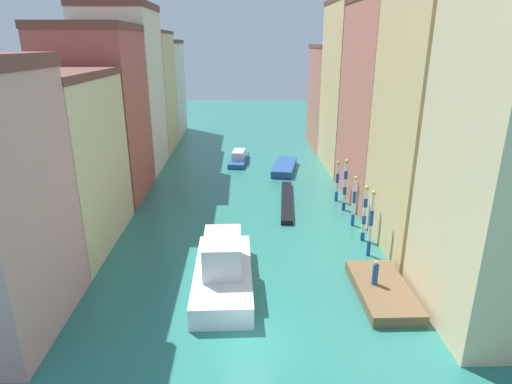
{
  "coord_description": "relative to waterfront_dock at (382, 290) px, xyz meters",
  "views": [
    {
      "loc": [
        -0.25,
        -18.24,
        14.73
      ],
      "look_at": [
        1.05,
        19.61,
        1.5
      ],
      "focal_mm": 29.91,
      "sensor_mm": 36.0,
      "label": 1
    }
  ],
  "objects": [
    {
      "name": "gondola_black",
      "position": [
        -4.24,
        16.27,
        -0.13
      ],
      "size": [
        2.11,
        10.94,
        0.44
      ],
      "color": "black",
      "rests_on": "ground"
    },
    {
      "name": "building_right_1",
      "position": [
        5.8,
        6.91,
        9.46
      ],
      "size": [
        8.06,
        9.55,
        19.6
      ],
      "color": "#DBB77A",
      "rests_on": "ground"
    },
    {
      "name": "building_left_1",
      "position": [
        -22.44,
        8.15,
        6.15
      ],
      "size": [
        8.06,
        12.1,
        12.97
      ],
      "color": "beige",
      "rests_on": "ground"
    },
    {
      "name": "building_left_5",
      "position": [
        -22.44,
        50.33,
        7.31
      ],
      "size": [
        8.06,
        11.02,
        15.29
      ],
      "color": "beige",
      "rests_on": "ground"
    },
    {
      "name": "motorboat_0",
      "position": [
        -8.98,
        31.42,
        0.23
      ],
      "size": [
        2.76,
        6.97,
        1.6
      ],
      "color": "#234C93",
      "rests_on": "ground"
    },
    {
      "name": "vaporetto_white",
      "position": [
        -9.84,
        1.46,
        0.85
      ],
      "size": [
        3.69,
        9.27,
        3.43
      ],
      "color": "white",
      "rests_on": "ground"
    },
    {
      "name": "building_right_4",
      "position": [
        5.8,
        40.15,
        6.97
      ],
      "size": [
        8.06,
        11.03,
        14.62
      ],
      "color": "#C6705B",
      "rests_on": "ground"
    },
    {
      "name": "building_left_2",
      "position": [
        -22.44,
        19.44,
        7.92
      ],
      "size": [
        8.06,
        9.87,
        16.52
      ],
      "color": "#B25147",
      "rests_on": "ground"
    },
    {
      "name": "mooring_pole_0",
      "position": [
        0.62,
        5.25,
        2.21
      ],
      "size": [
        0.31,
        0.31,
        5.02
      ],
      "color": "#1E479E",
      "rests_on": "ground"
    },
    {
      "name": "building_right_2",
      "position": [
        5.8,
        17.42,
        9.09
      ],
      "size": [
        8.06,
        11.65,
        18.86
      ],
      "color": "#C6705B",
      "rests_on": "ground"
    },
    {
      "name": "building_left_4",
      "position": [
        -22.44,
        39.74,
        7.85
      ],
      "size": [
        8.06,
        10.18,
        16.38
      ],
      "color": "#DBB77A",
      "rests_on": "ground"
    },
    {
      "name": "mooring_pole_4",
      "position": [
        0.71,
        16.77,
        1.73
      ],
      "size": [
        0.34,
        0.34,
        4.06
      ],
      "color": "#1E479E",
      "rests_on": "ground"
    },
    {
      "name": "mooring_pole_2",
      "position": [
        0.82,
        10.7,
        1.9
      ],
      "size": [
        0.31,
        0.31,
        4.4
      ],
      "color": "#1E479E",
      "rests_on": "ground"
    },
    {
      "name": "motorboat_1",
      "position": [
        -3.37,
        27.55,
        0.08
      ],
      "size": [
        3.85,
        7.65,
        0.86
      ],
      "color": "#234C93",
      "rests_on": "ground"
    },
    {
      "name": "mooring_pole_1",
      "position": [
        0.89,
        7.79,
        1.98
      ],
      "size": [
        0.35,
        0.35,
        4.55
      ],
      "color": "#1E479E",
      "rests_on": "ground"
    },
    {
      "name": "waterfront_dock",
      "position": [
        0.0,
        0.0,
        0.0
      ],
      "size": [
        3.1,
        6.5,
        0.7
      ],
      "color": "brown",
      "rests_on": "ground"
    },
    {
      "name": "building_right_3",
      "position": [
        5.8,
        29.05,
        9.45
      ],
      "size": [
        8.06,
        11.28,
        19.58
      ],
      "color": "#DBB77A",
      "rests_on": "ground"
    },
    {
      "name": "ground_plane",
      "position": [
        -8.32,
        20.24,
        -0.35
      ],
      "size": [
        154.0,
        154.0,
        0.0
      ],
      "primitive_type": "plane",
      "color": "#28756B"
    },
    {
      "name": "mooring_pole_3",
      "position": [
        0.87,
        14.27,
        2.15
      ],
      "size": [
        0.36,
        0.36,
        4.89
      ],
      "color": "#1E479E",
      "rests_on": "ground"
    },
    {
      "name": "building_left_3",
      "position": [
        -22.44,
        29.48,
        9.18
      ],
      "size": [
        8.06,
        9.9,
        19.03
      ],
      "color": "beige",
      "rests_on": "ground"
    },
    {
      "name": "person_on_dock",
      "position": [
        -0.48,
        0.21,
        1.09
      ],
      "size": [
        0.36,
        0.36,
        1.59
      ],
      "color": "#234C93",
      "rests_on": "waterfront_dock"
    }
  ]
}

